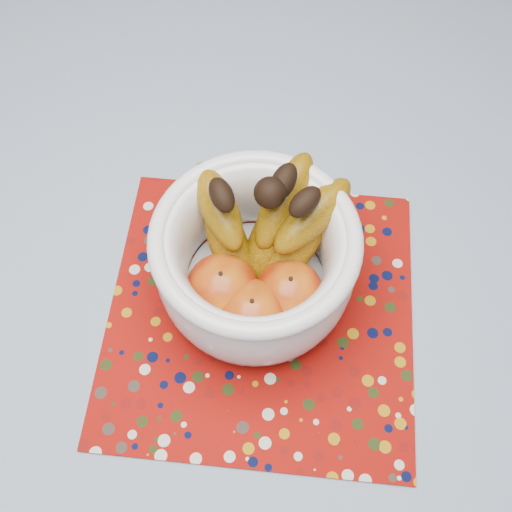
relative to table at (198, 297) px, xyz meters
name	(u,v)px	position (x,y,z in m)	size (l,w,h in m)	color
table	(198,297)	(0.00, 0.00, 0.00)	(1.20, 1.20, 0.75)	brown
tablecloth	(193,272)	(0.00, 0.00, 0.08)	(1.32, 1.32, 0.01)	slate
placemat	(261,312)	(0.10, -0.05, 0.09)	(0.38, 0.38, 0.00)	maroon
fruit_bowl	(260,252)	(0.09, -0.01, 0.18)	(0.27, 0.26, 0.19)	white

